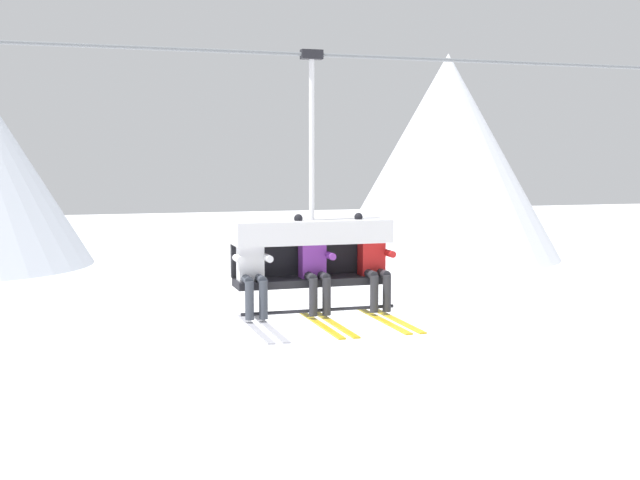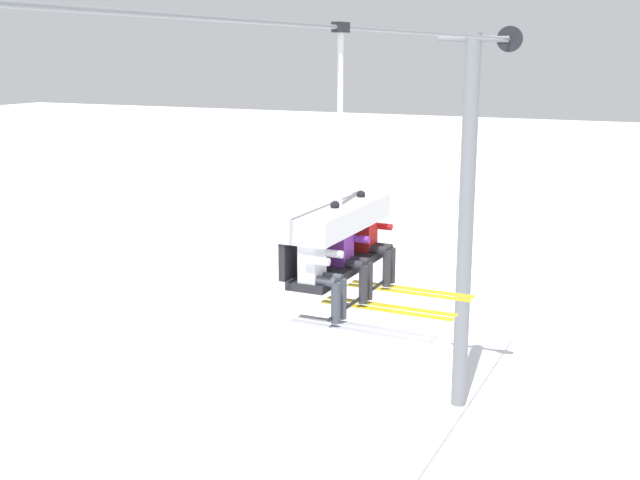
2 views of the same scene
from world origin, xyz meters
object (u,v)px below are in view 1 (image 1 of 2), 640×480
(skier_red, at_px, (374,262))
(skier_white, at_px, (252,269))
(chairlift_chair, at_px, (310,240))
(skier_purple, at_px, (315,265))

(skier_red, bearing_deg, skier_white, -179.76)
(chairlift_chair, height_order, skier_white, chairlift_chair)
(skier_red, bearing_deg, skier_purple, 180.00)
(chairlift_chair, distance_m, skier_white, 0.91)
(chairlift_chair, bearing_deg, skier_red, -14.58)
(skier_white, distance_m, skier_purple, 0.82)
(skier_purple, height_order, skier_red, same)
(chairlift_chair, xyz_separation_m, skier_white, (-0.83, -0.22, -0.32))
(skier_white, xyz_separation_m, skier_purple, (0.82, 0.01, 0.02))
(chairlift_chair, height_order, skier_red, chairlift_chair)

